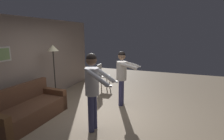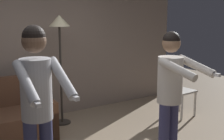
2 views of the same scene
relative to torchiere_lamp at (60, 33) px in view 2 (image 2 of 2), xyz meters
The scene contains 5 objects.
back_wall_assembly 0.67m from the torchiere_lamp, 129.40° to the left, with size 6.40×0.09×2.60m.
torchiere_lamp is the anchor object (origin of this frame).
person_standing_left 2.21m from the torchiere_lamp, 120.67° to the right, with size 0.43×0.67×1.74m.
person_standing_right 2.17m from the torchiere_lamp, 76.76° to the right, with size 0.48×0.68×1.64m.
dining_chair_distant 2.30m from the torchiere_lamp, 21.52° to the right, with size 0.45×0.45×0.93m.
Camera 2 is at (-1.72, -2.95, 1.86)m, focal length 50.00 mm.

